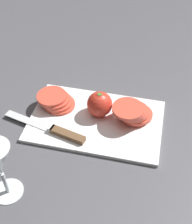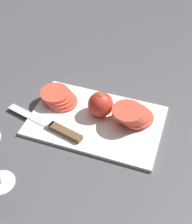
{
  "view_description": "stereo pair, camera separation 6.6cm",
  "coord_description": "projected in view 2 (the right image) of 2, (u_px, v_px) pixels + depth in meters",
  "views": [
    {
      "loc": [
        0.2,
        -0.62,
        0.63
      ],
      "look_at": [
        0.07,
        -0.03,
        0.04
      ],
      "focal_mm": 50.0,
      "sensor_mm": 36.0,
      "label": 1
    },
    {
      "loc": [
        0.27,
        -0.6,
        0.63
      ],
      "look_at": [
        0.07,
        -0.03,
        0.04
      ],
      "focal_mm": 50.0,
      "sensor_mm": 36.0,
      "label": 2
    }
  ],
  "objects": [
    {
      "name": "tomato_slice_stack_near",
      "position": [
        59.0,
        97.0,
        0.9
      ],
      "size": [
        0.11,
        0.09,
        0.04
      ],
      "color": "#DB4C38",
      "rests_on": "cutting_board"
    },
    {
      "name": "whole_tomato",
      "position": [
        101.0,
        104.0,
        0.86
      ],
      "size": [
        0.07,
        0.07,
        0.07
      ],
      "color": "red",
      "rests_on": "cutting_board"
    },
    {
      "name": "knife",
      "position": [
        58.0,
        129.0,
        0.83
      ],
      "size": [
        0.25,
        0.08,
        0.01
      ],
      "rotation": [
        0.0,
        0.0,
        2.9
      ],
      "color": "silver",
      "rests_on": "cutting_board"
    },
    {
      "name": "tomato_slice_stack_far",
      "position": [
        133.0,
        114.0,
        0.84
      ],
      "size": [
        0.11,
        0.12,
        0.05
      ],
      "color": "#DB4C38",
      "rests_on": "cutting_board"
    },
    {
      "name": "cutting_board",
      "position": [
        96.0,
        121.0,
        0.87
      ],
      "size": [
        0.36,
        0.23,
        0.01
      ],
      "color": "white",
      "rests_on": "ground_plane"
    },
    {
      "name": "ground_plane",
      "position": [
        77.0,
        109.0,
        0.91
      ],
      "size": [
        3.0,
        3.0,
        0.0
      ],
      "primitive_type": "plane",
      "color": "#4C4C51"
    }
  ]
}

